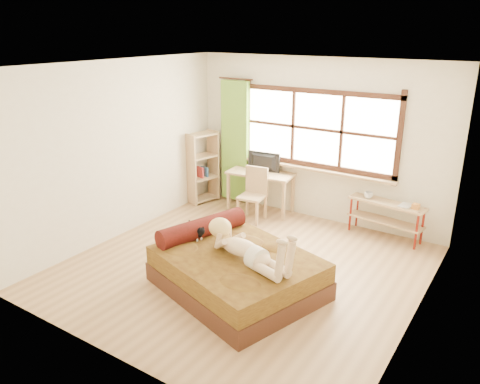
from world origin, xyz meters
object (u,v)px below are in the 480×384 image
Objects in this scene: pipe_shelf at (387,212)px; woman at (245,238)px; bed at (235,269)px; kitten at (196,231)px; desk at (261,178)px; bookshelf at (202,167)px; chair at (254,191)px.

woman is at bearing -101.92° from pipe_shelf.
bed is 0.76m from kitten.
bed is 1.70× the size of woman.
woman is at bearing 7.57° from kitten.
woman is at bearing -68.68° from desk.
bed is 1.73× the size of bookshelf.
chair reaches higher than pipe_shelf.
bookshelf is (-1.19, -0.14, 0.04)m from desk.
desk is at bearing 134.42° from woman.
pipe_shelf is (2.12, 0.49, -0.08)m from chair.
pipe_shelf is at bearing 7.15° from chair.
pipe_shelf is (0.93, 2.62, -0.33)m from woman.
chair is 0.76× the size of pipe_shelf.
chair is 1.31m from bookshelf.
bookshelf reaches higher than bed.
woman reaches higher than pipe_shelf.
chair is at bearing -159.44° from pipe_shelf.
pipe_shelf is at bearing 71.24° from kitten.
woman is 1.47× the size of chair.
chair reaches higher than kitten.
kitten is 0.24× the size of desk.
kitten is 2.73m from bookshelf.
desk is at bearing -169.27° from pipe_shelf.
bookshelf is (-2.27, 2.29, 0.41)m from bed.
bookshelf is (-2.47, 2.36, -0.09)m from woman.
woman is at bearing -0.83° from bed.
bookshelf is (-3.40, -0.26, 0.24)m from pipe_shelf.
kitten is 0.24× the size of pipe_shelf.
bookshelf reaches higher than chair.
desk is 1.20m from bookshelf.
pipe_shelf is (1.80, 2.47, -0.16)m from kitten.
kitten is at bearing -39.87° from bookshelf.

